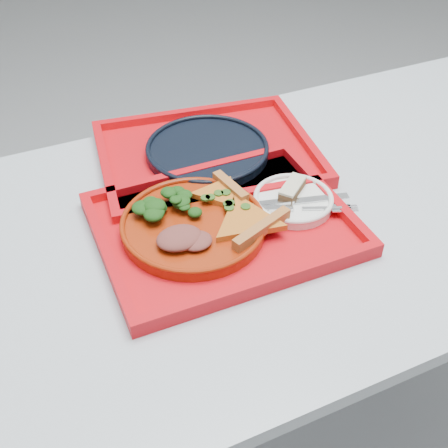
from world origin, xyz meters
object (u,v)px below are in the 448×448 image
(navy_plate, at_px, (207,151))
(dinner_plate, at_px, (193,226))
(tray_far, at_px, (207,157))
(dessert_bar, at_px, (292,188))
(tray_main, at_px, (223,228))

(navy_plate, bearing_deg, dinner_plate, -118.94)
(tray_far, distance_m, dessert_bar, 0.23)
(dinner_plate, relative_size, dessert_bar, 3.47)
(navy_plate, bearing_deg, tray_far, 0.00)
(tray_main, relative_size, tray_far, 1.00)
(tray_far, xyz_separation_m, dessert_bar, (0.09, -0.21, 0.03))
(tray_main, xyz_separation_m, tray_far, (0.06, 0.23, 0.00))
(dinner_plate, distance_m, navy_plate, 0.25)
(tray_main, distance_m, tray_far, 0.23)
(tray_main, xyz_separation_m, dinner_plate, (-0.05, 0.01, 0.02))
(navy_plate, bearing_deg, dessert_bar, -66.86)
(navy_plate, bearing_deg, tray_main, -105.89)
(tray_main, bearing_deg, dinner_plate, 170.65)
(tray_far, xyz_separation_m, navy_plate, (0.00, 0.00, 0.01))
(tray_main, height_order, dinner_plate, dinner_plate)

